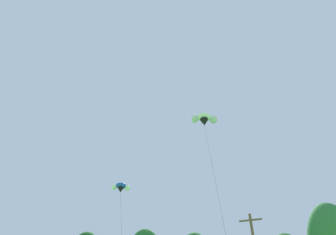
% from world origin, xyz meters
% --- Properties ---
extents(parafoil_kite_high_blue_white, '(7.64, 10.61, 13.96)m').
position_xyz_m(parafoil_kite_high_blue_white, '(-10.74, 30.14, 15.00)').
color(parafoil_kite_high_blue_white, blue).
extents(parafoil_kite_mid_white, '(4.20, 8.82, 20.49)m').
position_xyz_m(parafoil_kite_mid_white, '(-1.28, 29.93, 21.34)').
color(parafoil_kite_mid_white, white).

